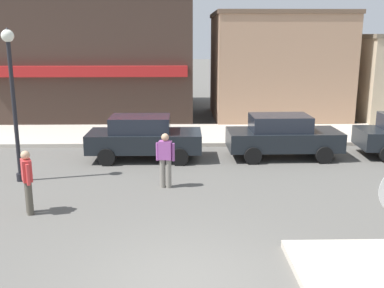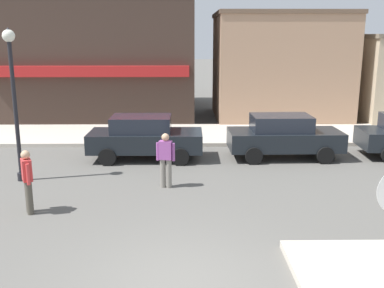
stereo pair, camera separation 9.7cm
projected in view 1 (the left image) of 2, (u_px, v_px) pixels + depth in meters
name	position (u px, v px, depth m)	size (l,w,h in m)	color
ground_plane	(184.00, 286.00, 7.92)	(160.00, 160.00, 0.00)	#5B5954
kerb_far	(182.00, 134.00, 19.79)	(80.00, 4.00, 0.15)	beige
lamp_post	(12.00, 84.00, 13.00)	(0.36, 0.36, 4.54)	black
parked_car_nearest	(144.00, 137.00, 15.94)	(4.01, 1.91, 1.56)	black
parked_car_second	(282.00, 136.00, 16.15)	(4.03, 1.93, 1.56)	black
pedestrian_crossing_near	(27.00, 180.00, 10.97)	(0.36, 0.53, 1.61)	#4C473D
pedestrian_crossing_far	(165.00, 159.00, 12.90)	(0.56, 0.28, 1.61)	gray
building_corner_shop	(102.00, 50.00, 25.45)	(10.36, 10.05, 7.03)	#3D2D26
building_storefront_left_near	(276.00, 66.00, 23.88)	(6.78, 5.90, 5.50)	tan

